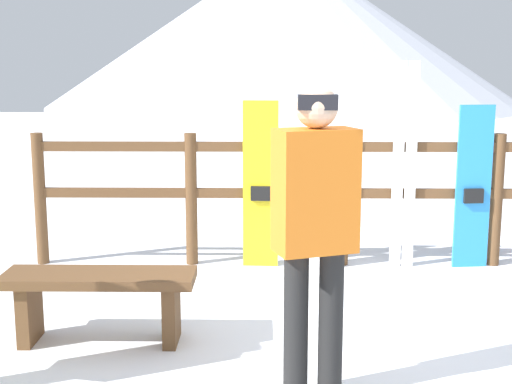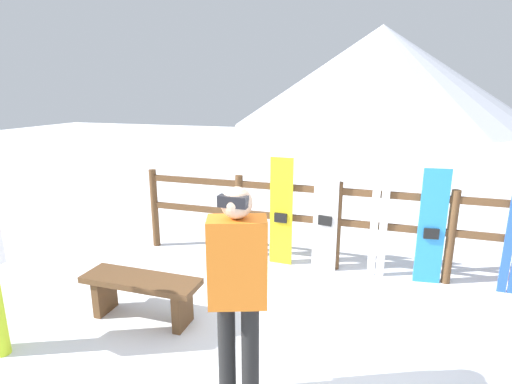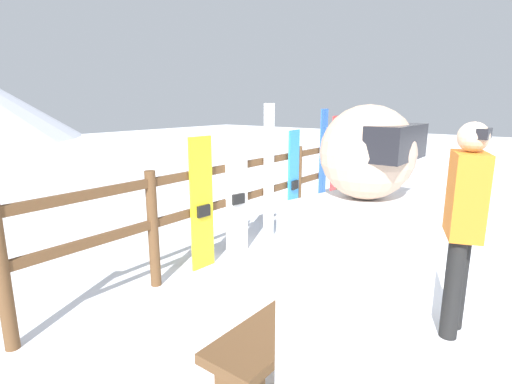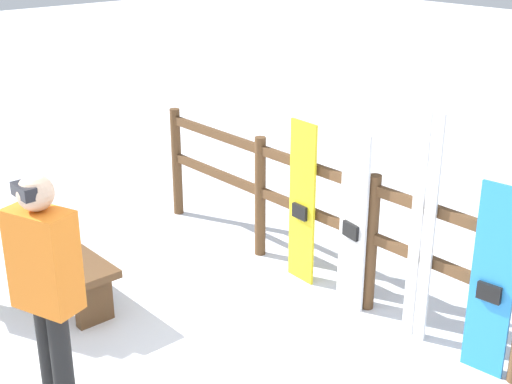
# 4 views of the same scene
# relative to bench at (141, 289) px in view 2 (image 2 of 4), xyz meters

# --- Properties ---
(ground_plane) EXTENTS (40.00, 40.00, 0.00)m
(ground_plane) POSITION_rel_bench_xyz_m (1.67, -0.13, -0.32)
(ground_plane) COLOR white
(mountain_backdrop) EXTENTS (18.00, 18.00, 6.00)m
(mountain_backdrop) POSITION_rel_bench_xyz_m (1.67, 23.74, 2.68)
(mountain_backdrop) COLOR silver
(mountain_backdrop) RESTS_ON ground
(fence) EXTENTS (5.23, 0.10, 1.12)m
(fence) POSITION_rel_bench_xyz_m (1.67, 1.74, 0.35)
(fence) COLOR brown
(fence) RESTS_ON ground
(bench) EXTENTS (1.17, 0.36, 0.44)m
(bench) POSITION_rel_bench_xyz_m (0.00, 0.00, 0.00)
(bench) COLOR brown
(bench) RESTS_ON ground
(person_orange) EXTENTS (0.44, 0.34, 1.60)m
(person_orange) POSITION_rel_bench_xyz_m (1.26, -0.70, 0.61)
(person_orange) COLOR black
(person_orange) RESTS_ON ground
(snowboard_yellow) EXTENTS (0.29, 0.07, 1.39)m
(snowboard_yellow) POSITION_rel_bench_xyz_m (0.97, 1.68, 0.37)
(snowboard_yellow) COLOR yellow
(snowboard_yellow) RESTS_ON ground
(snowboard_white) EXTENTS (0.31, 0.10, 1.44)m
(snowboard_white) POSITION_rel_bench_xyz_m (1.53, 1.68, 0.39)
(snowboard_white) COLOR white
(snowboard_white) RESTS_ON ground
(ski_pair_white) EXTENTS (0.20, 0.02, 1.71)m
(ski_pair_white) POSITION_rel_bench_xyz_m (2.15, 1.68, 0.54)
(ski_pair_white) COLOR white
(ski_pair_white) RESTS_ON ground
(snowboard_blue) EXTENTS (0.30, 0.08, 1.36)m
(snowboard_blue) POSITION_rel_bench_xyz_m (2.73, 1.68, 0.36)
(snowboard_blue) COLOR #288CE0
(snowboard_blue) RESTS_ON ground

